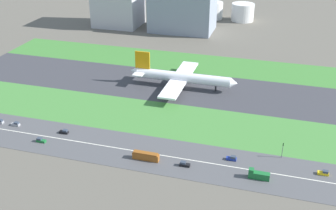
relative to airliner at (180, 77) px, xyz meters
name	(u,v)px	position (x,y,z in m)	size (l,w,h in m)	color
ground_plane	(187,88)	(4.13, 0.00, -6.23)	(800.00, 800.00, 0.00)	#5B564C
runway	(187,88)	(4.13, 0.00, -6.18)	(280.00, 46.00, 0.10)	#38383D
grass_median_north	(202,64)	(4.13, 41.00, -6.18)	(280.00, 36.00, 0.10)	#3D7A33
grass_median_south	(167,120)	(4.13, -41.00, -6.18)	(280.00, 36.00, 0.10)	#427F38
highway	(147,153)	(4.13, -73.00, -6.18)	(280.00, 28.00, 0.10)	#4C4C4F
highway_centerline	(147,153)	(4.13, -73.00, -6.13)	(266.00, 0.50, 0.01)	silver
airliner	(180,77)	(0.00, 0.00, 0.00)	(65.00, 56.00, 19.70)	white
bus_0	(146,156)	(5.37, -78.00, -4.41)	(11.60, 2.50, 3.50)	brown
car_1	(324,173)	(78.24, -68.00, -5.31)	(4.40, 1.80, 2.00)	yellow
truck_0	(258,175)	(52.93, -78.00, -4.56)	(8.40, 2.50, 4.00)	#19662D
car_5	(0,121)	(-75.20, -68.00, -5.31)	(4.40, 1.80, 2.00)	#99999E
car_4	(184,164)	(22.44, -78.00, -5.31)	(4.40, 1.80, 2.00)	black
car_2	(16,124)	(-65.92, -68.00, -5.31)	(4.40, 1.80, 2.00)	#99999E
car_0	(41,140)	(-45.77, -78.00, -5.31)	(4.40, 1.80, 2.00)	#19662D
car_3	(232,158)	(40.87, -68.00, -5.31)	(4.40, 1.80, 2.00)	navy
car_6	(64,132)	(-39.27, -68.00, -5.31)	(4.40, 1.80, 2.00)	black
traffic_light	(283,149)	(61.28, -60.01, -1.94)	(0.36, 0.50, 7.20)	#4C4C51
terminal_building	(118,0)	(-85.87, 114.00, 15.67)	(38.32, 32.66, 43.80)	#B2B2B7
hangar_building	(183,11)	(-28.28, 114.00, 10.33)	(51.82, 33.72, 33.12)	gray
fuel_tank_west	(213,10)	(-10.95, 159.00, 1.37)	(18.23, 18.23, 15.20)	silver
fuel_tank_centre	(243,12)	(16.43, 159.00, 1.56)	(20.24, 20.24, 15.58)	silver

